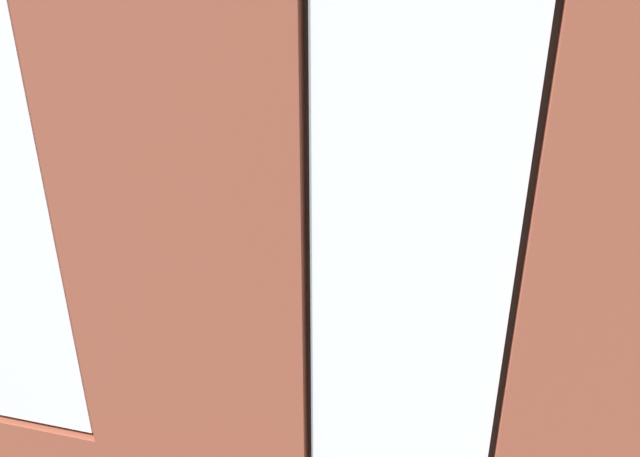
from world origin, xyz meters
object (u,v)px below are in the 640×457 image
at_px(couch_left, 628,340).
at_px(potted_plant_corner_near_left, 594,175).
at_px(remote_black, 296,253).
at_px(tv_flatscreen, 38,195).
at_px(potted_plant_near_tv, 15,267).
at_px(cup_ceramic, 339,250).
at_px(couch_by_window, 275,422).
at_px(papasan_chair, 380,190).
at_px(potted_plant_by_left_couch, 553,251).
at_px(media_console, 50,255).
at_px(coffee_table, 339,258).
at_px(table_plant_small, 324,237).

xyz_separation_m(couch_left, potted_plant_corner_near_left, (-0.15, -2.83, 0.51)).
height_order(couch_left, remote_black, couch_left).
height_order(tv_flatscreen, potted_plant_near_tv, tv_flatscreen).
bearing_deg(cup_ceramic, couch_by_window, 92.43).
height_order(papasan_chair, potted_plant_corner_near_left, potted_plant_corner_near_left).
height_order(couch_left, cup_ceramic, couch_left).
relative_size(couch_by_window, potted_plant_near_tv, 1.41).
height_order(potted_plant_near_tv, potted_plant_by_left_couch, potted_plant_near_tv).
bearing_deg(couch_left, remote_black, -104.07).
height_order(couch_by_window, media_console, couch_by_window).
height_order(cup_ceramic, media_console, media_console).
bearing_deg(couch_by_window, coffee_table, -87.57).
bearing_deg(couch_left, cup_ceramic, -108.59).
height_order(couch_left, papasan_chair, couch_left).
distance_m(potted_plant_near_tv, potted_plant_corner_near_left, 6.25).
bearing_deg(cup_ceramic, coffee_table, 63.43).
relative_size(table_plant_small, papasan_chair, 0.21).
bearing_deg(table_plant_small, remote_black, 42.45).
height_order(coffee_table, media_console, media_console).
bearing_deg(table_plant_small, couch_left, 161.91).
relative_size(couch_left, potted_plant_by_left_couch, 3.50).
bearing_deg(media_console, potted_plant_by_left_couch, -167.31).
height_order(remote_black, potted_plant_by_left_couch, potted_plant_by_left_couch).
xyz_separation_m(couch_by_window, table_plant_small, (0.27, -2.44, 0.23)).
bearing_deg(coffee_table, tv_flatscreen, 9.25).
relative_size(couch_by_window, coffee_table, 1.35).
relative_size(remote_black, potted_plant_near_tv, 0.13).
bearing_deg(remote_black, couch_by_window, -23.67).
height_order(cup_ceramic, remote_black, cup_ceramic).
distance_m(cup_ceramic, media_console, 3.06).
distance_m(couch_left, table_plant_small, 2.83).
bearing_deg(papasan_chair, cup_ceramic, 86.92).
bearing_deg(papasan_chair, couch_by_window, 89.88).
relative_size(tv_flatscreen, potted_plant_near_tv, 0.81).
xyz_separation_m(couch_by_window, potted_plant_near_tv, (2.56, -0.82, 0.39)).
xyz_separation_m(table_plant_small, potted_plant_near_tv, (2.28, 1.63, 0.16)).
bearing_deg(tv_flatscreen, table_plant_small, -168.26).
relative_size(media_console, potted_plant_by_left_couch, 2.05).
xyz_separation_m(table_plant_small, tv_flatscreen, (2.84, 0.59, 0.41)).
bearing_deg(coffee_table, cup_ceramic, -116.57).
bearing_deg(table_plant_small, couch_by_window, 96.33).
height_order(couch_left, tv_flatscreen, tv_flatscreen).
xyz_separation_m(coffee_table, remote_black, (0.41, 0.12, 0.06)).
bearing_deg(potted_plant_by_left_couch, media_console, 12.69).
height_order(cup_ceramic, potted_plant_corner_near_left, potted_plant_corner_near_left).
bearing_deg(remote_black, couch_left, 40.73).
bearing_deg(couch_by_window, media_console, -30.78).
distance_m(coffee_table, potted_plant_near_tv, 2.91).
distance_m(coffee_table, tv_flatscreen, 3.11).
relative_size(potted_plant_near_tv, potted_plant_corner_near_left, 0.86).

